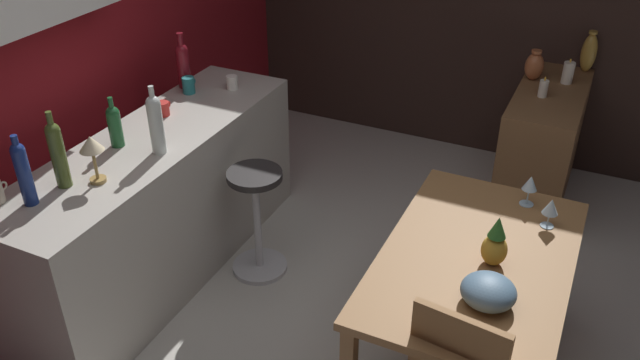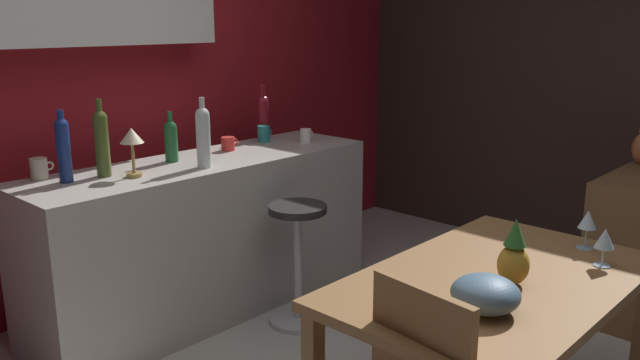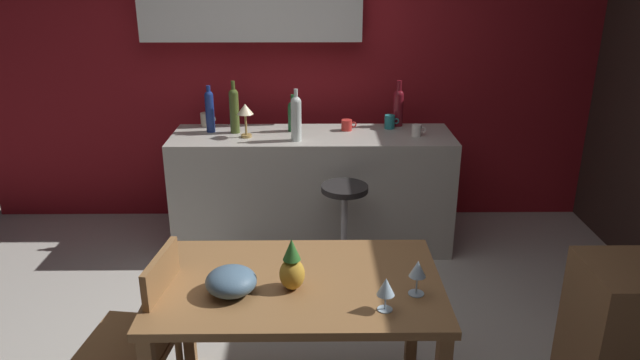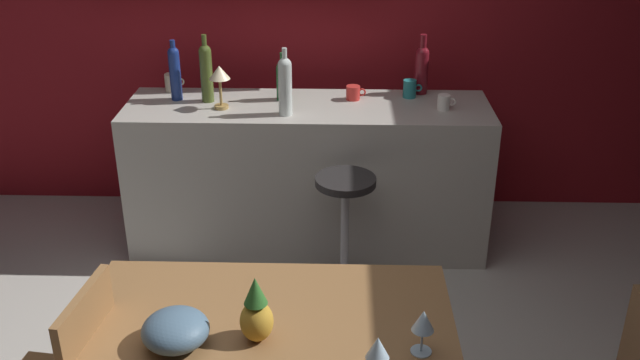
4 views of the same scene
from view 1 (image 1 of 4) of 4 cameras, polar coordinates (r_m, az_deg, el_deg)
name	(u,v)px [view 1 (image 1 of 4)]	position (r m, az deg, el deg)	size (l,w,h in m)	color
ground_plane	(382,360)	(3.51, 5.43, -15.50)	(9.00, 9.00, 0.00)	#B7B2A8
wall_kitchen_back	(14,44)	(3.77, -25.31, 10.72)	(5.20, 0.33, 2.60)	maroon
dining_table	(475,272)	(3.08, 13.45, -7.84)	(1.33, 0.82, 0.74)	olive
kitchen_counter	(161,206)	(3.92, -13.82, -2.19)	(2.10, 0.60, 0.90)	#B2ADA3
sideboard_cabinet	(541,145)	(4.79, 18.87, 2.92)	(1.10, 0.44, 0.82)	brown
bar_stool	(257,219)	(3.85, -5.55, -3.47)	(0.34, 0.34, 0.69)	#262323
wine_glass_left	(551,207)	(3.26, 19.63, -2.27)	(0.08, 0.08, 0.15)	silver
wine_glass_right	(530,184)	(3.39, 17.99, -0.33)	(0.08, 0.08, 0.16)	silver
pineapple_centerpiece	(495,244)	(2.94, 15.13, -5.47)	(0.11, 0.11, 0.25)	gold
fruit_bowl	(488,291)	(2.75, 14.58, -9.46)	(0.23, 0.23, 0.12)	slate
wine_bottle_green	(115,124)	(3.60, -17.61, 4.68)	(0.07, 0.07, 0.28)	#1E592D
wine_bottle_clear	(156,122)	(3.45, -14.24, 4.94)	(0.08, 0.08, 0.38)	silver
wine_bottle_ruby	(183,63)	(4.24, -11.96, 10.04)	(0.08, 0.08, 0.36)	maroon
wine_bottle_olive	(58,152)	(3.29, -22.07, 2.28)	(0.07, 0.07, 0.39)	#475623
wine_bottle_cobalt	(23,171)	(3.20, -24.64, 0.70)	(0.07, 0.07, 0.35)	navy
cup_red	(163,109)	(3.92, -13.67, 6.12)	(0.12, 0.08, 0.08)	red
cup_teal	(189,85)	(4.18, -11.47, 8.18)	(0.11, 0.08, 0.11)	teal
cup_white	(232,82)	(4.20, -7.74, 8.51)	(0.11, 0.07, 0.09)	white
counter_lamp	(92,148)	(3.26, -19.42, 2.66)	(0.12, 0.12, 0.25)	#A58447
pillar_candle_tall	(543,88)	(4.48, 19.03, 7.61)	(0.06, 0.06, 0.14)	white
pillar_candle_short	(568,73)	(4.76, 20.97, 8.80)	(0.07, 0.07, 0.17)	white
vase_brass	(589,53)	(4.99, 22.55, 10.31)	(0.11, 0.11, 0.29)	#B78C38
vase_copper	(534,66)	(4.73, 18.31, 9.50)	(0.13, 0.13, 0.21)	#B26038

